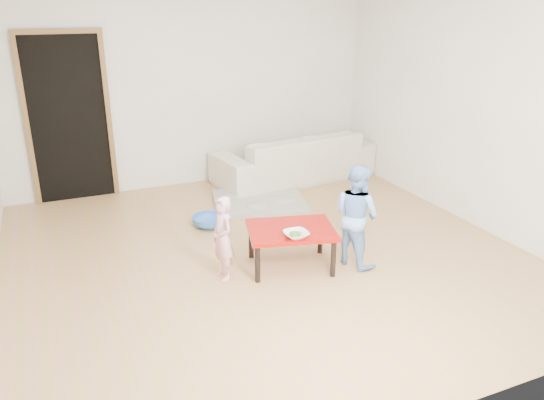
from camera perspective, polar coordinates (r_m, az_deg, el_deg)
floor at (r=5.43m, az=-0.84°, el=-5.75°), size 5.00×5.00×0.01m
back_wall at (r=7.32m, az=-8.56°, el=11.67°), size 5.00×0.02×2.60m
right_wall at (r=6.36m, az=20.70°, el=9.24°), size 0.02×5.00×2.60m
doorway at (r=7.12m, az=-21.02°, el=8.03°), size 1.02×0.08×2.11m
sofa at (r=7.56m, az=2.40°, el=4.65°), size 2.37×1.17×0.67m
cushion at (r=7.25m, az=-0.09°, el=5.28°), size 0.50×0.47×0.11m
red_table at (r=5.09m, az=2.03°, el=-5.13°), size 0.93×0.79×0.40m
bowl at (r=4.81m, az=2.61°, el=-3.74°), size 0.22×0.22×0.05m
broccoli at (r=4.81m, az=2.61°, el=-3.73°), size 0.12×0.12×0.06m
child_pink at (r=4.83m, az=-5.32°, el=-4.13°), size 0.22×0.31×0.79m
child_blue at (r=5.11m, az=9.06°, el=-1.60°), size 0.51×0.58×1.00m
basin at (r=6.07m, az=-6.77°, el=-2.30°), size 0.39×0.39×0.12m
blanket at (r=6.73m, az=-1.41°, el=-0.12°), size 1.31×1.17×0.06m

